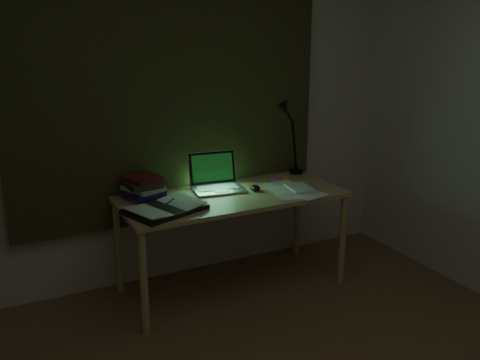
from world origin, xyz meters
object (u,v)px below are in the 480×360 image
object	(u,v)px
laptop	(218,173)
open_textbook	(165,208)
desk_lamp	(297,136)
desk	(232,242)
book_stack	(142,187)
loose_papers	(292,188)

from	to	relation	value
laptop	open_textbook	world-z (taller)	laptop
laptop	desk_lamp	distance (m)	0.75
laptop	open_textbook	xyz separation A→B (m)	(-0.46, -0.23, -0.10)
desk	desk_lamp	world-z (taller)	desk_lamp
open_textbook	book_stack	size ratio (longest dim) A/B	1.84
open_textbook	loose_papers	size ratio (longest dim) A/B	1.25
loose_papers	laptop	bearing A→B (deg)	156.22
desk	laptop	bearing A→B (deg)	110.74
desk	laptop	distance (m)	0.48
desk_lamp	desk	bearing A→B (deg)	-167.62
laptop	loose_papers	distance (m)	0.52
laptop	loose_papers	world-z (taller)	laptop
desk	laptop	size ratio (longest dim) A/B	3.92
desk	desk_lamp	xyz separation A→B (m)	(0.68, 0.26, 0.63)
loose_papers	book_stack	bearing A→B (deg)	165.18
laptop	open_textbook	bearing A→B (deg)	-146.54
desk	loose_papers	distance (m)	0.55
loose_papers	desk_lamp	xyz separation A→B (m)	(0.26, 0.35, 0.28)
open_textbook	book_stack	bearing A→B (deg)	81.75
loose_papers	desk	bearing A→B (deg)	168.36
open_textbook	loose_papers	world-z (taller)	open_textbook
book_stack	loose_papers	size ratio (longest dim) A/B	0.68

